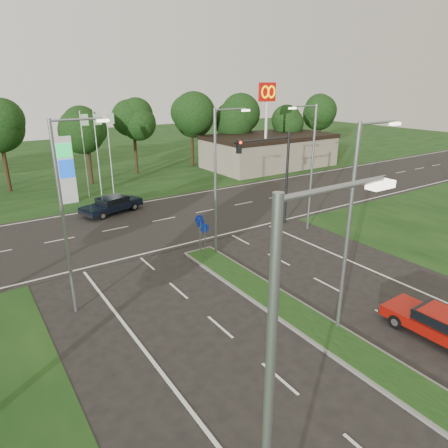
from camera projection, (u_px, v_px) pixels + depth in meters
verge_far at (60, 161)px, 55.69m from camera, size 160.00×50.00×0.02m
cross_road at (152, 222)px, 31.48m from camera, size 160.00×12.00×0.02m
median_kerb at (363, 358)px, 15.83m from camera, size 2.00×26.00×0.12m
commercial_building at (269, 151)px, 51.78m from camera, size 16.00×9.00×4.00m
streetlight_median_near at (352, 220)px, 16.24m from camera, size 2.53×0.22×9.00m
streetlight_median_far at (218, 176)px, 24.06m from camera, size 2.53×0.22×9.00m
streetlight_left_near at (277, 418)px, 6.65m from camera, size 2.53×0.22×9.00m
streetlight_left_far at (67, 210)px, 17.59m from camera, size 2.53×0.22×9.00m
streetlight_right_far at (310, 162)px, 28.17m from camera, size 2.53×0.22×9.00m
traffic_signal at (274, 166)px, 29.02m from camera, size 5.10×0.42×7.00m
median_signs at (201, 229)px, 24.97m from camera, size 1.16×1.76×2.38m
gas_pylon at (68, 168)px, 35.48m from camera, size 5.80×1.26×8.00m
mcdonalds_sign at (267, 105)px, 44.53m from camera, size 2.20×0.47×10.40m
treeline_far at (86, 119)px, 41.69m from camera, size 6.00×6.00×9.90m
red_sedan at (440, 324)px, 16.96m from camera, size 2.00×4.61×1.25m
navy_sedan at (112, 204)px, 33.40m from camera, size 5.37×3.41×1.37m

